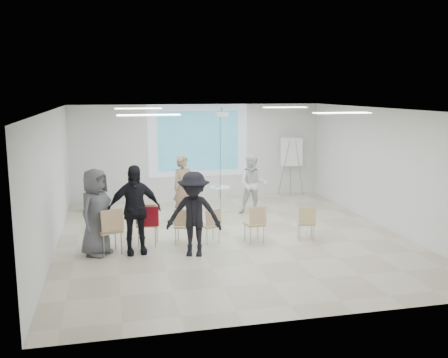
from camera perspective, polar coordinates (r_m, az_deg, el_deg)
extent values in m
cube|color=beige|center=(12.00, 0.86, -6.78)|extent=(8.00, 9.00, 0.10)
cube|color=white|center=(11.48, 0.90, 8.18)|extent=(8.00, 9.00, 0.10)
cube|color=silver|center=(16.05, -2.99, 3.18)|extent=(8.00, 0.10, 3.00)
cube|color=silver|center=(11.39, -19.33, -0.25)|extent=(0.10, 9.00, 3.00)
cube|color=silver|center=(13.19, 18.23, 1.16)|extent=(0.10, 9.00, 3.00)
cube|color=silver|center=(15.95, -2.96, 4.40)|extent=(3.20, 0.01, 2.30)
cube|color=teal|center=(15.93, -2.95, 4.39)|extent=(2.60, 0.01, 1.90)
cylinder|color=silver|center=(14.38, -0.47, -3.60)|extent=(0.53, 0.53, 0.05)
cylinder|color=white|center=(14.31, -0.47, -2.36)|extent=(0.15, 0.15, 0.64)
cylinder|color=white|center=(14.24, -0.47, -1.00)|extent=(0.73, 0.73, 0.04)
cube|color=white|center=(14.20, -0.28, -0.93)|extent=(0.21, 0.15, 0.01)
cube|color=#3F98BD|center=(14.30, -0.77, -0.82)|extent=(0.19, 0.23, 0.01)
imported|color=#A47F64|center=(13.39, -4.64, -0.50)|extent=(0.83, 0.69, 1.95)
imported|color=white|center=(13.94, 3.32, -0.25)|extent=(1.07, 0.95, 1.86)
cube|color=white|center=(13.61, -4.06, 1.00)|extent=(0.08, 0.13, 0.04)
cube|color=white|center=(14.07, 2.35, 1.20)|extent=(0.08, 0.13, 0.04)
cube|color=tan|center=(10.89, -12.98, -5.78)|extent=(0.60, 0.60, 0.04)
cube|color=tan|center=(10.61, -12.65, -4.62)|extent=(0.48, 0.24, 0.45)
cylinder|color=gray|center=(10.73, -13.56, -7.48)|extent=(0.03, 0.03, 0.49)
cylinder|color=#919599|center=(10.85, -11.64, -7.21)|extent=(0.03, 0.03, 0.49)
cylinder|color=gray|center=(11.08, -14.18, -6.94)|extent=(0.03, 0.03, 0.49)
cylinder|color=#94979C|center=(11.19, -12.32, -6.69)|extent=(0.03, 0.03, 0.49)
cube|color=tan|center=(11.32, -8.71, -5.10)|extent=(0.54, 0.54, 0.04)
cube|color=tan|center=(11.04, -8.89, -4.03)|extent=(0.47, 0.18, 0.44)
cylinder|color=#96999F|center=(11.23, -9.74, -6.57)|extent=(0.03, 0.03, 0.48)
cylinder|color=gray|center=(11.19, -7.85, -6.59)|extent=(0.03, 0.03, 0.48)
cylinder|color=gray|center=(11.58, -9.48, -6.05)|extent=(0.03, 0.03, 0.48)
cylinder|color=gray|center=(11.54, -7.65, -6.06)|extent=(0.03, 0.03, 0.48)
cube|color=tan|center=(11.35, -4.63, -5.35)|extent=(0.49, 0.49, 0.04)
cube|color=tan|center=(11.12, -4.80, -4.46)|extent=(0.39, 0.19, 0.37)
cylinder|color=gray|center=(11.29, -5.54, -6.58)|extent=(0.03, 0.03, 0.41)
cylinder|color=gray|center=(11.24, -3.95, -6.63)|extent=(0.03, 0.03, 0.41)
cylinder|color=gray|center=(11.58, -5.26, -6.14)|extent=(0.03, 0.03, 0.41)
cylinder|color=#919499|center=(11.53, -3.72, -6.19)|extent=(0.03, 0.03, 0.41)
cube|color=tan|center=(11.40, -1.61, -5.33)|extent=(0.46, 0.46, 0.04)
cube|color=tan|center=(11.18, -1.21, -4.44)|extent=(0.38, 0.17, 0.36)
cylinder|color=gray|center=(11.26, -1.96, -6.62)|extent=(0.02, 0.02, 0.39)
cylinder|color=#95989D|center=(11.39, -0.58, -6.41)|extent=(0.02, 0.02, 0.39)
cylinder|color=#95979D|center=(11.52, -2.63, -6.23)|extent=(0.02, 0.02, 0.39)
cylinder|color=gray|center=(11.65, -1.27, -6.03)|extent=(0.02, 0.02, 0.39)
cube|color=tan|center=(11.43, 3.48, -5.15)|extent=(0.45, 0.45, 0.04)
cube|color=tan|center=(11.20, 3.90, -4.20)|extent=(0.41, 0.13, 0.38)
cylinder|color=gray|center=(11.28, 3.04, -6.51)|extent=(0.02, 0.02, 0.42)
cylinder|color=#919399|center=(11.41, 4.56, -6.34)|extent=(0.02, 0.02, 0.42)
cylinder|color=gray|center=(11.57, 2.40, -6.08)|extent=(0.02, 0.02, 0.42)
cylinder|color=gray|center=(11.70, 3.89, -5.92)|extent=(0.02, 0.02, 0.42)
cube|color=tan|center=(11.73, 9.35, -4.99)|extent=(0.46, 0.46, 0.04)
cube|color=tan|center=(11.50, 9.51, -4.14)|extent=(0.39, 0.17, 0.36)
cylinder|color=gray|center=(11.62, 8.67, -6.19)|extent=(0.02, 0.02, 0.40)
cylinder|color=gray|center=(11.66, 10.18, -6.17)|extent=(0.02, 0.02, 0.40)
cylinder|color=gray|center=(11.91, 8.48, -5.77)|extent=(0.02, 0.02, 0.40)
cylinder|color=#93969B|center=(11.95, 9.95, -5.76)|extent=(0.02, 0.02, 0.40)
cube|color=#A31420|center=(11.05, -8.66, -4.24)|extent=(0.46, 0.19, 0.43)
imported|color=black|center=(11.36, -4.65, -5.18)|extent=(0.36, 0.30, 0.02)
imported|color=black|center=(10.66, -10.24, -2.73)|extent=(1.33, 0.86, 2.19)
imported|color=black|center=(10.39, -3.47, -3.39)|extent=(1.46, 1.05, 2.03)
imported|color=#57575C|center=(10.76, -14.45, -3.12)|extent=(1.12, 1.21, 2.07)
cylinder|color=gray|center=(16.46, 6.85, 1.26)|extent=(0.29, 0.29, 1.81)
cylinder|color=#909398|center=(16.53, 8.62, 1.25)|extent=(0.38, 0.14, 1.81)
cylinder|color=gray|center=(16.81, 7.60, 1.43)|extent=(0.12, 0.40, 1.81)
cube|color=white|center=(16.54, 7.73, 3.25)|extent=(0.75, 0.37, 1.01)
cube|color=gray|center=(16.53, 7.75, 4.85)|extent=(0.73, 0.23, 0.07)
cube|color=black|center=(14.89, -14.73, -2.52)|extent=(0.55, 0.48, 0.47)
cube|color=#96989E|center=(14.82, -14.79, -1.23)|extent=(0.39, 0.36, 0.21)
cylinder|color=black|center=(14.76, -15.29, -3.59)|extent=(0.07, 0.07, 0.06)
cylinder|color=black|center=(14.84, -13.85, -3.46)|extent=(0.07, 0.07, 0.06)
cylinder|color=black|center=(15.04, -15.51, -3.36)|extent=(0.07, 0.07, 0.06)
cylinder|color=black|center=(15.11, -14.11, -3.23)|extent=(0.07, 0.07, 0.06)
cube|color=white|center=(12.98, -0.26, 7.39)|extent=(0.30, 0.25, 0.10)
cylinder|color=gray|center=(12.97, -0.26, 7.88)|extent=(0.04, 0.04, 0.14)
cylinder|color=black|center=(13.03, -0.44, 1.06)|extent=(0.01, 0.01, 2.77)
cylinder|color=white|center=(13.04, 0.01, 1.06)|extent=(0.01, 0.01, 2.77)
cube|color=white|center=(13.18, -9.78, 7.94)|extent=(1.20, 0.30, 0.02)
cube|color=white|center=(13.98, 6.98, 8.13)|extent=(1.20, 0.30, 0.02)
cube|color=white|center=(9.69, -8.60, 7.24)|extent=(1.20, 0.30, 0.02)
cube|color=white|center=(10.76, 13.34, 7.36)|extent=(1.20, 0.30, 0.02)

